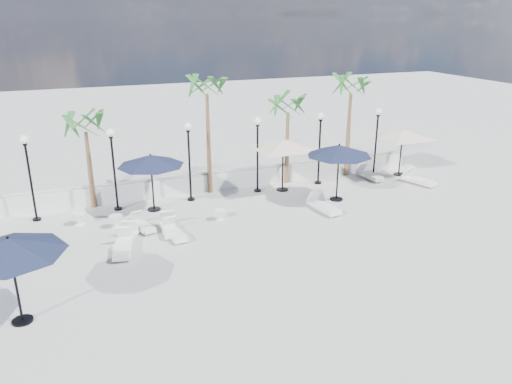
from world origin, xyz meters
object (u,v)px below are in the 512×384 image
object	(u,v)px
lounger_5	(175,232)
parasol_cream_sq_a	(283,140)
lounger_3	(142,225)
lounger_8	(419,180)
lounger_6	(370,175)
parasol_navy_mid	(151,161)
lounger_4	(169,227)
lounger_2	(126,238)
parasol_navy_right	(339,151)
lounger_1	(123,246)
lounger_7	(324,206)
parasol_navy_left	(9,247)
parasol_cream_sq_b	(403,130)

from	to	relation	value
lounger_5	parasol_cream_sq_a	xyz separation A→B (m)	(6.46, 3.68, 2.43)
lounger_3	parasol_cream_sq_a	bearing A→B (deg)	1.21
lounger_5	lounger_8	world-z (taller)	lounger_8
lounger_6	parasol_navy_mid	size ratio (longest dim) A/B	0.62
lounger_6	lounger_4	bearing A→B (deg)	-169.81
lounger_2	parasol_navy_right	size ratio (longest dim) A/B	0.59
lounger_1	lounger_8	bearing A→B (deg)	20.90
lounger_7	parasol_navy_mid	xyz separation A→B (m)	(-7.31, 2.97, 2.14)
lounger_6	parasol_navy_left	distance (m)	19.14
lounger_1	lounger_7	world-z (taller)	lounger_7
lounger_1	parasol_navy_mid	bearing A→B (deg)	75.86
lounger_4	parasol_cream_sq_b	world-z (taller)	parasol_cream_sq_b
lounger_6	lounger_7	distance (m)	5.75
parasol_cream_sq_a	lounger_1	bearing A→B (deg)	-153.38
parasol_navy_mid	lounger_1	bearing A→B (deg)	-115.81
lounger_1	lounger_6	distance (m)	14.56
lounger_4	lounger_3	bearing A→B (deg)	147.94
lounger_1	lounger_8	world-z (taller)	lounger_1
lounger_4	lounger_5	size ratio (longest dim) A/B	1.03
lounger_5	lounger_7	xyz separation A→B (m)	(7.08, 0.35, 0.03)
lounger_2	lounger_3	bearing A→B (deg)	78.25
lounger_7	parasol_navy_right	bearing A→B (deg)	33.04
lounger_7	parasol_navy_left	world-z (taller)	parasol_navy_left
lounger_2	lounger_6	distance (m)	14.15
lounger_4	parasol_cream_sq_a	xyz separation A→B (m)	(6.58, 3.12, 2.42)
lounger_1	lounger_3	size ratio (longest dim) A/B	1.19
lounger_8	parasol_navy_mid	distance (m)	14.16
lounger_2	parasol_navy_mid	size ratio (longest dim) A/B	0.62
lounger_1	lounger_4	size ratio (longest dim) A/B	1.10
lounger_5	parasol_navy_left	xyz separation A→B (m)	(-5.52, -4.23, 2.24)
lounger_3	lounger_7	world-z (taller)	lounger_7
lounger_5	parasol_navy_mid	xyz separation A→B (m)	(-0.23, 3.32, 2.17)
lounger_5	parasol_navy_right	size ratio (longest dim) A/B	0.56
lounger_3	lounger_6	xyz separation A→B (m)	(12.87, 2.43, 0.03)
lounger_6	lounger_3	bearing A→B (deg)	-173.92
lounger_6	parasol_navy_right	world-z (taller)	parasol_navy_right
lounger_4	parasol_navy_left	world-z (taller)	parasol_navy_left
lounger_2	parasol_navy_right	distance (m)	10.62
lounger_2	parasol_cream_sq_a	size ratio (longest dim) A/B	0.32
lounger_2	parasol_cream_sq_b	xyz separation A→B (m)	(15.63, 3.57, 2.34)
parasol_navy_right	parasol_cream_sq_a	xyz separation A→B (m)	(-1.90, 2.25, 0.15)
lounger_7	parasol_navy_right	size ratio (longest dim) A/B	0.65
lounger_5	lounger_1	bearing A→B (deg)	-171.55
lounger_3	parasol_cream_sq_b	bearing A→B (deg)	-7.19
lounger_3	lounger_2	bearing A→B (deg)	-141.70
parasol_navy_right	parasol_navy_left	bearing A→B (deg)	-157.84
lounger_1	parasol_cream_sq_b	size ratio (longest dim) A/B	0.36
lounger_1	lounger_2	distance (m)	0.77
parasol_navy_mid	lounger_7	bearing A→B (deg)	-22.10
lounger_8	parasol_cream_sq_a	bearing A→B (deg)	147.80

